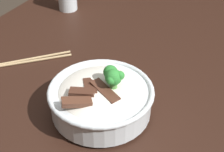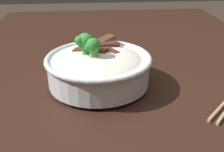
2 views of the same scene
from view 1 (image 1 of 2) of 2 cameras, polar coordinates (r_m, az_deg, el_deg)
dining_table at (r=0.95m, az=-6.13°, el=-9.93°), size 1.55×0.95×0.79m
rice_bowl at (r=0.82m, az=-1.74°, el=-3.37°), size 0.24×0.24×0.13m
chopsticks_pair at (r=1.05m, az=-12.93°, el=2.47°), size 0.19×0.18×0.01m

